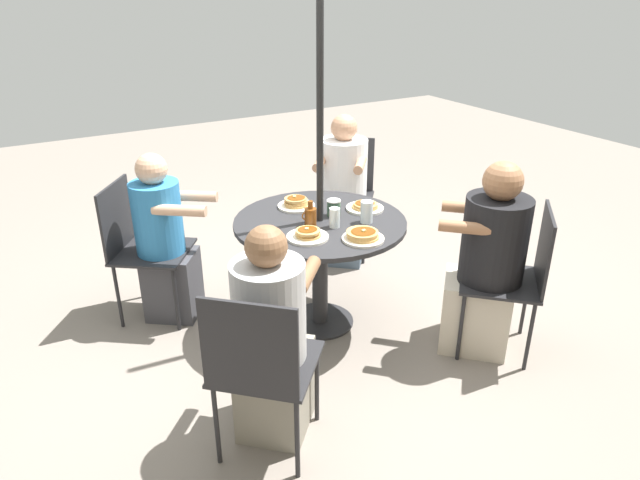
{
  "coord_description": "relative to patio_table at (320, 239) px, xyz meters",
  "views": [
    {
      "loc": [
        1.67,
        2.86,
        2.15
      ],
      "look_at": [
        0.0,
        0.0,
        0.62
      ],
      "focal_mm": 32.0,
      "sensor_mm": 36.0,
      "label": 1
    }
  ],
  "objects": [
    {
      "name": "ground_plane",
      "position": [
        0.0,
        0.0,
        -0.63
      ],
      "size": [
        12.0,
        12.0,
        0.0
      ],
      "primitive_type": "plane",
      "color": "gray"
    },
    {
      "name": "patio_table",
      "position": [
        0.0,
        0.0,
        0.0
      ],
      "size": [
        1.09,
        1.09,
        0.76
      ],
      "color": "#28282B",
      "rests_on": "ground"
    },
    {
      "name": "umbrella_pole",
      "position": [
        0.0,
        0.0,
        0.59
      ],
      "size": [
        0.04,
        0.04,
        2.44
      ],
      "primitive_type": "cylinder",
      "color": "black",
      "rests_on": "ground"
    },
    {
      "name": "patio_chair_north",
      "position": [
        -0.79,
        -0.93,
        -0.08
      ],
      "size": [
        0.65,
        0.65,
        0.94
      ],
      "rotation": [
        0.0,
        0.0,
        -0.7
      ],
      "color": "#232326",
      "rests_on": "ground"
    },
    {
      "name": "diner_north",
      "position": [
        -0.67,
        -0.79,
        -0.09
      ],
      "size": [
        0.6,
        0.61,
        1.19
      ],
      "rotation": [
        0.0,
        0.0,
        -0.7
      ],
      "color": "slate",
      "rests_on": "ground"
    },
    {
      "name": "patio_chair_east",
      "position": [
        0.98,
        -0.72,
        -0.08
      ],
      "size": [
        0.65,
        0.65,
        0.94
      ],
      "rotation": [
        0.0,
        0.0,
        0.94
      ],
      "color": "#232326",
      "rests_on": "ground"
    },
    {
      "name": "diner_east",
      "position": [
        0.84,
        -0.61,
        -0.09
      ],
      "size": [
        0.58,
        0.54,
        1.16
      ],
      "rotation": [
        0.0,
        0.0,
        0.94
      ],
      "color": "#3D3D42",
      "rests_on": "ground"
    },
    {
      "name": "patio_chair_south",
      "position": [
        0.83,
        0.89,
        -0.08
      ],
      "size": [
        0.65,
        0.65,
        0.94
      ],
      "rotation": [
        0.0,
        0.0,
        -3.89
      ],
      "color": "#232326",
      "rests_on": "ground"
    },
    {
      "name": "diner_south",
      "position": [
        0.71,
        0.76,
        -0.1
      ],
      "size": [
        0.56,
        0.56,
        1.17
      ],
      "rotation": [
        0.0,
        0.0,
        -3.89
      ],
      "color": "gray",
      "rests_on": "ground"
    },
    {
      "name": "patio_chair_west",
      "position": [
        -0.87,
        0.86,
        -0.08
      ],
      "size": [
        0.66,
        0.66,
        0.94
      ],
      "rotation": [
        0.0,
        0.0,
        -2.35
      ],
      "color": "#232326",
      "rests_on": "ground"
    },
    {
      "name": "diner_west",
      "position": [
        -0.74,
        0.73,
        -0.07
      ],
      "size": [
        0.6,
        0.6,
        1.22
      ],
      "rotation": [
        0.0,
        0.0,
        -2.35
      ],
      "color": "beige",
      "rests_on": "ground"
    },
    {
      "name": "pancake_plate_a",
      "position": [
        0.2,
        0.2,
        0.15
      ],
      "size": [
        0.25,
        0.25,
        0.07
      ],
      "color": "silver",
      "rests_on": "patio_table"
    },
    {
      "name": "pancake_plate_b",
      "position": [
        -0.35,
        -0.01,
        0.15
      ],
      "size": [
        0.25,
        0.25,
        0.06
      ],
      "color": "silver",
      "rests_on": "patio_table"
    },
    {
      "name": "pancake_plate_c",
      "position": [
        0.03,
        -0.27,
        0.16
      ],
      "size": [
        0.25,
        0.25,
        0.08
      ],
      "color": "silver",
      "rests_on": "patio_table"
    },
    {
      "name": "pancake_plate_d",
      "position": [
        -0.07,
        0.38,
        0.15
      ],
      "size": [
        0.25,
        0.25,
        0.07
      ],
      "color": "silver",
      "rests_on": "patio_table"
    },
    {
      "name": "syrup_bottle",
      "position": [
        0.1,
        0.05,
        0.19
      ],
      "size": [
        0.1,
        0.07,
        0.16
      ],
      "color": "brown",
      "rests_on": "patio_table"
    },
    {
      "name": "coffee_cup",
      "position": [
        -0.11,
        -0.02,
        0.18
      ],
      "size": [
        0.09,
        0.09,
        0.11
      ],
      "color": "#33513D",
      "rests_on": "patio_table"
    },
    {
      "name": "drinking_glass_a",
      "position": [
        -0.02,
        0.14,
        0.19
      ],
      "size": [
        0.07,
        0.07,
        0.12
      ],
      "primitive_type": "cylinder",
      "color": "silver",
      "rests_on": "patio_table"
    },
    {
      "name": "drinking_glass_b",
      "position": [
        -0.23,
        0.17,
        0.2
      ],
      "size": [
        0.08,
        0.08,
        0.14
      ],
      "primitive_type": "cylinder",
      "color": "silver",
      "rests_on": "patio_table"
    }
  ]
}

